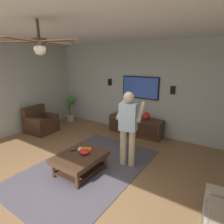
{
  "coord_description": "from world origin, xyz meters",
  "views": [
    {
      "loc": [
        -2.25,
        -2.36,
        2.25
      ],
      "look_at": [
        1.0,
        -0.18,
        1.17
      ],
      "focal_mm": 30.14,
      "sensor_mm": 36.0,
      "label": 1
    }
  ],
  "objects": [
    {
      "name": "wall_speaker_left",
      "position": [
        3.0,
        -0.87,
        1.45
      ],
      "size": [
        0.06,
        0.12,
        0.22
      ],
      "primitive_type": "cube",
      "color": "black"
    },
    {
      "name": "bowl",
      "position": [
        0.33,
        0.04,
        0.45
      ],
      "size": [
        0.21,
        0.21,
        0.09
      ],
      "primitive_type": "ellipsoid",
      "color": "red",
      "rests_on": "coffee_table"
    },
    {
      "name": "remote_white",
      "position": [
        0.41,
        0.27,
        0.41
      ],
      "size": [
        0.15,
        0.11,
        0.02
      ],
      "primitive_type": "cube",
      "rotation": [
        0.0,
        0.0,
        0.47
      ],
      "color": "white",
      "rests_on": "coffee_table"
    },
    {
      "name": "ceiling_fan",
      "position": [
        -0.57,
        -0.06,
        2.46
      ],
      "size": [
        1.2,
        1.16,
        0.46
      ],
      "color": "#4C3828"
    },
    {
      "name": "ground_plane",
      "position": [
        0.0,
        0.0,
        0.0
      ],
      "size": [
        7.85,
        7.85,
        0.0
      ],
      "primitive_type": "plane",
      "color": "olive"
    },
    {
      "name": "person_standing",
      "position": [
        1.05,
        -0.56,
        0.93
      ],
      "size": [
        0.6,
        0.61,
        1.64
      ],
      "rotation": [
        0.0,
        0.0,
        0.19
      ],
      "color": "#C6B793",
      "rests_on": "ground"
    },
    {
      "name": "wall_back_tv",
      "position": [
        3.08,
        0.0,
        1.39
      ],
      "size": [
        0.1,
        6.74,
        2.79
      ],
      "primitive_type": "cube",
      "color": "#B2B7AD",
      "rests_on": "ground"
    },
    {
      "name": "remote_black",
      "position": [
        0.29,
        0.31,
        0.41
      ],
      "size": [
        0.15,
        0.12,
        0.02
      ],
      "primitive_type": "cube",
      "rotation": [
        0.0,
        0.0,
        2.5
      ],
      "color": "black",
      "rests_on": "coffee_table"
    },
    {
      "name": "armchair",
      "position": [
        1.24,
        2.76,
        0.28
      ],
      "size": [
        0.87,
        0.88,
        0.82
      ],
      "rotation": [
        0.0,
        0.0,
        -1.48
      ],
      "color": "#472D1E",
      "rests_on": "ground"
    },
    {
      "name": "coffee_table",
      "position": [
        0.23,
        0.09,
        0.3
      ],
      "size": [
        1.0,
        0.8,
        0.4
      ],
      "color": "#422B1C",
      "rests_on": "ground"
    },
    {
      "name": "potted_plant_tall",
      "position": [
        2.63,
        2.84,
        0.57
      ],
      "size": [
        0.4,
        0.43,
        0.98
      ],
      "color": "#B7B2A8",
      "rests_on": "ground"
    },
    {
      "name": "tv",
      "position": [
        2.98,
        0.11,
        1.45
      ],
      "size": [
        0.05,
        1.19,
        0.67
      ],
      "rotation": [
        0.0,
        0.0,
        3.14
      ],
      "color": "black"
    },
    {
      "name": "ceiling_slab",
      "position": [
        0.0,
        0.0,
        2.84
      ],
      "size": [
        6.25,
        6.74,
        0.1
      ],
      "primitive_type": "cube",
      "color": "white"
    },
    {
      "name": "book",
      "position": [
        0.45,
        0.12,
        0.42
      ],
      "size": [
        0.25,
        0.27,
        0.04
      ],
      "primitive_type": "cube",
      "rotation": [
        0.0,
        0.0,
        5.23
      ],
      "color": "orange",
      "rests_on": "coffee_table"
    },
    {
      "name": "vase_round",
      "position": [
        2.72,
        -0.25,
        0.66
      ],
      "size": [
        0.22,
        0.22,
        0.22
      ],
      "primitive_type": "sphere",
      "color": "red",
      "rests_on": "media_console"
    },
    {
      "name": "area_rug",
      "position": [
        0.43,
        0.09,
        0.01
      ],
      "size": [
        3.17,
        2.06,
        0.01
      ],
      "primitive_type": "cube",
      "color": "#514C56",
      "rests_on": "ground"
    },
    {
      "name": "wall_speaker_right",
      "position": [
        3.0,
        1.25,
        1.54
      ],
      "size": [
        0.06,
        0.12,
        0.22
      ],
      "primitive_type": "cube",
      "color": "black"
    },
    {
      "name": "media_console",
      "position": [
        2.74,
        0.11,
        0.28
      ],
      "size": [
        0.45,
        1.7,
        0.55
      ],
      "rotation": [
        0.0,
        0.0,
        3.14
      ],
      "color": "#422B1C",
      "rests_on": "ground"
    }
  ]
}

